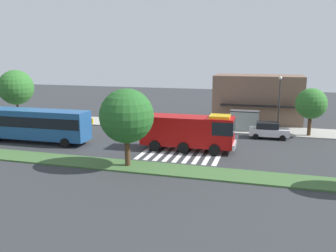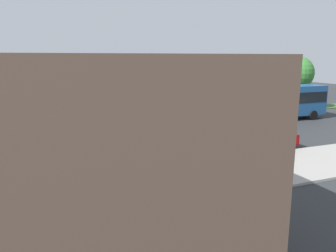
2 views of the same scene
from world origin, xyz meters
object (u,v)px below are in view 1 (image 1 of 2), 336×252
object	(u,v)px
transit_bus	(36,123)
bus_stop_shelter	(244,117)
median_tree_west	(127,116)
street_lamp	(279,101)
parked_car_mid	(269,130)
bench_near_shelter	(212,125)
fire_truck	(191,131)
sidewalk_tree_center	(311,104)
sidewalk_tree_far_west	(16,87)
parked_car_west	(133,123)
fire_hydrant	(92,121)

from	to	relation	value
transit_bus	bus_stop_shelter	bearing A→B (deg)	-152.43
median_tree_west	street_lamp	bearing A→B (deg)	51.75
parked_car_mid	bench_near_shelter	world-z (taller)	parked_car_mid
fire_truck	transit_bus	bearing A→B (deg)	-176.20
bus_stop_shelter	sidewalk_tree_center	bearing A→B (deg)	-4.10
fire_truck	bus_stop_shelter	size ratio (longest dim) A/B	2.69
bench_near_shelter	sidewalk_tree_center	bearing A→B (deg)	-2.63
parked_car_mid	sidewalk_tree_far_west	xyz separation A→B (m)	(-35.31, 2.20, 3.77)
transit_bus	sidewalk_tree_far_west	xyz separation A→B (m)	(-11.00, 10.99, 2.57)
fire_truck	parked_car_west	size ratio (longest dim) A/B	1.98
bus_stop_shelter	sidewalk_tree_far_west	xyz separation A→B (m)	(-32.36, -0.54, 2.81)
street_lamp	median_tree_west	world-z (taller)	street_lamp
median_tree_west	fire_hydrant	xyz separation A→B (m)	(-11.55, 15.77, -3.92)
bus_stop_shelter	fire_hydrant	world-z (taller)	bus_stop_shelter
transit_bus	sidewalk_tree_far_west	size ratio (longest dim) A/B	1.70
fire_truck	street_lamp	bearing A→B (deg)	46.63
parked_car_west	median_tree_west	distance (m)	15.33
street_lamp	sidewalk_tree_far_west	size ratio (longest dim) A/B	0.96
parked_car_mid	transit_bus	world-z (taller)	transit_bus
street_lamp	fire_hydrant	size ratio (longest dim) A/B	9.70
transit_bus	bench_near_shelter	world-z (taller)	transit_bus
median_tree_west	fire_hydrant	size ratio (longest dim) A/B	9.39
street_lamp	bus_stop_shelter	bearing A→B (deg)	166.65
transit_bus	street_lamp	size ratio (longest dim) A/B	1.77
parked_car_west	transit_bus	distance (m)	11.85
parked_car_mid	bus_stop_shelter	size ratio (longest dim) A/B	1.25
fire_truck	bench_near_shelter	distance (m)	10.26
transit_bus	fire_hydrant	bearing A→B (deg)	-97.48
bus_stop_shelter	median_tree_west	world-z (taller)	median_tree_west
transit_bus	bus_stop_shelter	distance (m)	24.27
bus_stop_shelter	transit_bus	bearing A→B (deg)	-151.65
street_lamp	median_tree_west	xyz separation A→B (m)	(-12.52, -15.87, 0.31)
fire_truck	sidewalk_tree_center	xyz separation A→B (m)	(12.01, 9.62, 1.84)
fire_truck	sidewalk_tree_far_west	xyz separation A→B (m)	(-27.84, 9.62, 2.68)
median_tree_west	parked_car_mid	bearing A→B (deg)	50.69
sidewalk_tree_center	fire_hydrant	size ratio (longest dim) A/B	7.86
fire_truck	parked_car_mid	xyz separation A→B (m)	(7.47, 7.42, -1.08)
fire_hydrant	street_lamp	bearing A→B (deg)	0.24
fire_truck	bench_near_shelter	world-z (taller)	fire_truck
bench_near_shelter	sidewalk_tree_far_west	bearing A→B (deg)	-178.94
street_lamp	sidewalk_tree_far_west	world-z (taller)	sidewalk_tree_far_west
parked_car_mid	street_lamp	world-z (taller)	street_lamp
fire_truck	bench_near_shelter	xyz separation A→B (m)	(0.52, 10.15, -1.42)
median_tree_west	sidewalk_tree_far_west	bearing A→B (deg)	145.62
bus_stop_shelter	median_tree_west	xyz separation A→B (m)	(-8.57, -16.81, 2.53)
parked_car_west	parked_car_mid	distance (m)	16.46
sidewalk_tree_center	median_tree_west	xyz separation A→B (m)	(-16.06, -16.27, 0.56)
bench_near_shelter	street_lamp	distance (m)	8.74
transit_bus	sidewalk_tree_far_west	world-z (taller)	sidewalk_tree_far_west
bus_stop_shelter	bench_near_shelter	xyz separation A→B (m)	(-4.00, -0.01, -1.30)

